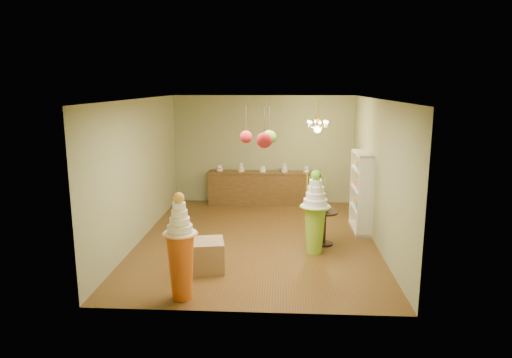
# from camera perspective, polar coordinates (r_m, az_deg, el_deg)

# --- Properties ---
(floor) EXTENTS (6.50, 6.50, 0.00)m
(floor) POSITION_cam_1_polar(r_m,az_deg,el_deg) (9.99, 0.12, -7.51)
(floor) COLOR #583917
(floor) RESTS_ON ground
(ceiling) EXTENTS (6.50, 6.50, 0.00)m
(ceiling) POSITION_cam_1_polar(r_m,az_deg,el_deg) (9.43, 0.13, 9.97)
(ceiling) COLOR white
(ceiling) RESTS_ON ground
(wall_back) EXTENTS (5.00, 0.04, 3.00)m
(wall_back) POSITION_cam_1_polar(r_m,az_deg,el_deg) (12.80, 0.90, 3.69)
(wall_back) COLOR #919466
(wall_back) RESTS_ON ground
(wall_front) EXTENTS (5.00, 0.04, 3.00)m
(wall_front) POSITION_cam_1_polar(r_m,az_deg,el_deg) (6.44, -1.43, -4.41)
(wall_front) COLOR #919466
(wall_front) RESTS_ON ground
(wall_left) EXTENTS (0.04, 6.50, 3.00)m
(wall_left) POSITION_cam_1_polar(r_m,az_deg,el_deg) (10.04, -14.27, 1.10)
(wall_left) COLOR #919466
(wall_left) RESTS_ON ground
(wall_right) EXTENTS (0.04, 6.50, 3.00)m
(wall_right) POSITION_cam_1_polar(r_m,az_deg,el_deg) (9.79, 14.90, 0.80)
(wall_right) COLOR #919466
(wall_right) RESTS_ON ground
(pedestal_green) EXTENTS (0.71, 0.71, 1.68)m
(pedestal_green) POSITION_cam_1_polar(r_m,az_deg,el_deg) (9.07, 7.38, -4.86)
(pedestal_green) COLOR #8DC22B
(pedestal_green) RESTS_ON floor
(pedestal_orange) EXTENTS (0.68, 0.68, 1.71)m
(pedestal_orange) POSITION_cam_1_polar(r_m,az_deg,el_deg) (7.23, -9.38, -9.57)
(pedestal_orange) COLOR orange
(pedestal_orange) RESTS_ON floor
(burlap_riser) EXTENTS (0.72, 0.72, 0.56)m
(burlap_riser) POSITION_cam_1_polar(r_m,az_deg,el_deg) (8.35, -6.20, -9.49)
(burlap_riser) COLOR #957651
(burlap_riser) RESTS_ON floor
(sideboard) EXTENTS (3.04, 0.54, 1.16)m
(sideboard) POSITION_cam_1_polar(r_m,az_deg,el_deg) (12.71, 0.84, -1.05)
(sideboard) COLOR brown
(sideboard) RESTS_ON floor
(shelving_unit) EXTENTS (0.33, 1.20, 1.80)m
(shelving_unit) POSITION_cam_1_polar(r_m,az_deg,el_deg) (10.65, 13.03, -1.54)
(shelving_unit) COLOR silver
(shelving_unit) RESTS_ON floor
(round_table) EXTENTS (0.72, 0.72, 0.72)m
(round_table) POSITION_cam_1_polar(r_m,az_deg,el_deg) (9.63, 8.54, -5.45)
(round_table) COLOR black
(round_table) RESTS_ON floor
(vase) EXTENTS (0.27, 0.27, 0.21)m
(vase) POSITION_cam_1_polar(r_m,az_deg,el_deg) (9.53, 8.61, -3.37)
(vase) COLOR silver
(vase) RESTS_ON round_table
(pom_red_left) EXTENTS (0.25, 0.25, 0.69)m
(pom_red_left) POSITION_cam_1_polar(r_m,az_deg,el_deg) (7.12, 1.04, 4.87)
(pom_red_left) COLOR #3D322C
(pom_red_left) RESTS_ON ceiling
(pom_green_mid) EXTENTS (0.23, 0.23, 0.67)m
(pom_green_mid) POSITION_cam_1_polar(r_m,az_deg,el_deg) (7.51, 1.67, 5.24)
(pom_green_mid) COLOR #3D322C
(pom_green_mid) RESTS_ON ceiling
(pom_red_right) EXTENTS (0.21, 0.21, 0.66)m
(pom_red_right) POSITION_cam_1_polar(r_m,az_deg,el_deg) (7.54, -1.24, 5.29)
(pom_red_right) COLOR #3D322C
(pom_red_right) RESTS_ON ceiling
(chandelier) EXTENTS (0.69, 0.69, 0.85)m
(chandelier) POSITION_cam_1_polar(r_m,az_deg,el_deg) (11.00, 7.72, 6.48)
(chandelier) COLOR gold
(chandelier) RESTS_ON ceiling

